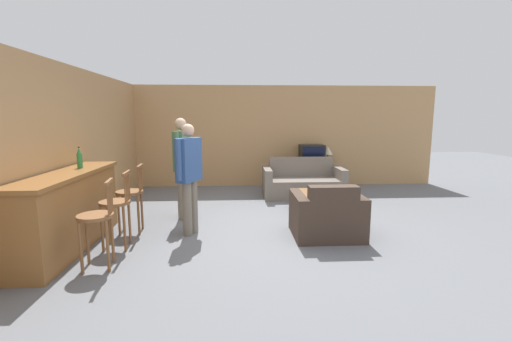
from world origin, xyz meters
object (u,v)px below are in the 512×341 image
at_px(bar_chair_near, 97,222).
at_px(armchair_near, 327,217).
at_px(couch_far, 303,183).
at_px(person_by_window, 182,162).
at_px(coffee_table, 310,196).
at_px(tv, 312,155).
at_px(bar_chair_mid, 116,207).
at_px(tv_unit, 311,176).
at_px(bottle, 80,158).
at_px(table_lamp, 328,151).
at_px(bar_chair_far, 131,197).
at_px(person_by_counter, 189,173).

bearing_deg(bar_chair_near, armchair_near, 17.24).
relative_size(couch_far, person_by_window, 1.01).
height_order(coffee_table, tv, tv).
bearing_deg(bar_chair_mid, couch_far, 43.47).
xyz_separation_m(bar_chair_mid, couch_far, (3.15, 2.98, -0.27)).
bearing_deg(tv_unit, bar_chair_mid, -131.84).
height_order(bar_chair_mid, bottle, bottle).
distance_m(bar_chair_mid, bottle, 0.99).
relative_size(tv_unit, table_lamp, 2.41).
height_order(coffee_table, person_by_window, person_by_window).
bearing_deg(coffee_table, bar_chair_near, -143.21).
bearing_deg(table_lamp, bar_chair_far, -140.06).
distance_m(armchair_near, tv_unit, 3.73).
bearing_deg(table_lamp, bar_chair_near, -130.67).
relative_size(bar_chair_far, couch_far, 0.59).
bearing_deg(tv_unit, table_lamp, 0.00).
height_order(bar_chair_mid, table_lamp, bar_chair_mid).
xyz_separation_m(bar_chair_near, coffee_table, (3.03, 2.27, -0.26)).
distance_m(tv_unit, tv, 0.55).
relative_size(bar_chair_near, bar_chair_far, 1.00).
height_order(armchair_near, tv, tv).
xyz_separation_m(table_lamp, person_by_window, (-3.29, -2.61, 0.07)).
relative_size(bar_chair_near, armchair_near, 1.05).
relative_size(bar_chair_mid, tv, 1.76).
distance_m(bar_chair_far, tv_unit, 4.88).
distance_m(bar_chair_near, person_by_window, 2.18).
distance_m(bar_chair_mid, couch_far, 4.35).
xyz_separation_m(coffee_table, table_lamp, (0.94, 2.36, 0.62)).
height_order(bar_chair_mid, tv, tv).
bearing_deg(tv_unit, person_by_counter, -127.32).
height_order(tv_unit, person_by_window, person_by_window).
bearing_deg(bar_chair_mid, person_by_window, 63.44).
distance_m(bar_chair_far, armchair_near, 3.04).
bearing_deg(armchair_near, tv_unit, 81.44).
xyz_separation_m(tv_unit, table_lamp, (0.41, 0.00, 0.64)).
bearing_deg(person_by_window, bottle, -144.42).
bearing_deg(tv, couch_far, -112.69).
distance_m(bar_chair_mid, coffee_table, 3.45).
xyz_separation_m(bar_chair_near, armchair_near, (3.01, 0.93, -0.27)).
height_order(bar_chair_near, armchair_near, bar_chair_near).
relative_size(bar_chair_mid, bar_chair_far, 1.00).
bearing_deg(person_by_window, table_lamp, 38.41).
xyz_separation_m(bar_chair_near, couch_far, (3.15, 3.63, -0.27)).
bearing_deg(table_lamp, person_by_window, -141.59).
bearing_deg(person_by_window, coffee_table, 6.06).
xyz_separation_m(bar_chair_mid, armchair_near, (3.01, 0.29, -0.27)).
height_order(table_lamp, person_by_counter, person_by_counter).
bearing_deg(bar_chair_mid, coffee_table, 28.12).
xyz_separation_m(tv, bottle, (-4.19, -3.55, 0.36)).
distance_m(couch_far, armchair_near, 2.70).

